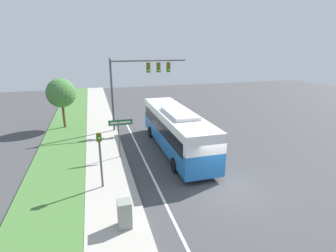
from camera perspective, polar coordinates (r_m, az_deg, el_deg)
ground_plane at (r=15.73m, az=11.98°, el=-13.17°), size 80.00×80.00×0.00m
sidewalk at (r=14.18m, az=-11.78°, el=-16.52°), size 2.80×80.00×0.12m
grass_verge at (r=14.42m, az=-25.14°, el=-17.36°), size 3.60×80.00×0.10m
lane_divider_near at (r=14.55m, az=-1.14°, el=-15.44°), size 0.14×30.00×0.01m
bus at (r=20.01m, az=1.71°, el=-0.41°), size 2.68×11.36×3.32m
signal_gantry at (r=24.73m, az=-6.55°, el=10.40°), size 7.14×0.41×6.76m
pedestrian_signal at (r=14.88m, az=-14.57°, el=-5.51°), size 0.28×0.34×3.33m
street_sign at (r=18.76m, az=-10.45°, el=-0.96°), size 1.67×0.08×2.93m
utility_cabinet at (r=12.29m, az=-9.43°, el=-18.34°), size 0.60×0.62×1.25m
roadside_tree at (r=27.14m, az=-22.24°, el=6.64°), size 2.76×2.76×4.79m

